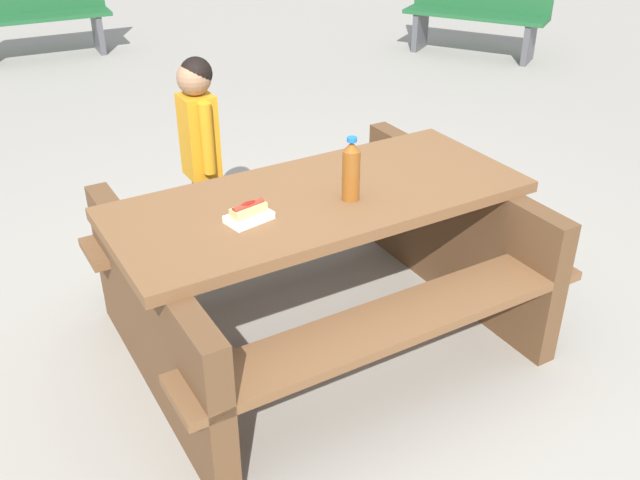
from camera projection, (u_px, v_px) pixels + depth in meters
ground_plane at (320, 335)px, 3.40m from camera, size 30.00×30.00×0.00m
picnic_table at (320, 256)px, 3.18m from camera, size 1.87×1.49×0.75m
soda_bottle at (351, 171)px, 2.93m from camera, size 0.08×0.08×0.28m
hotdog_tray at (249, 214)px, 2.81m from camera, size 0.19×0.13×0.08m
child_in_coat at (200, 137)px, 3.66m from camera, size 0.18×0.28×1.14m
park_bench_mid at (477, 12)px, 7.55m from camera, size 1.08×1.50×0.85m
park_bench_far at (35, 14)px, 7.46m from camera, size 1.54×0.58×0.85m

